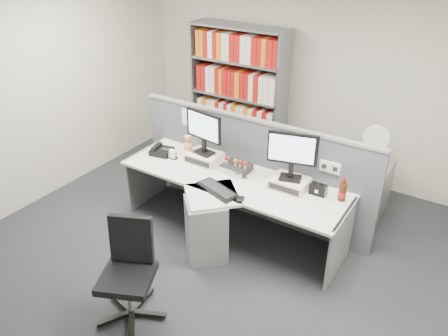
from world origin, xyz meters
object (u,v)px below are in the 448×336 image
Objects in this scene: desktop_pc at (236,168)px; keyboard at (217,190)px; monitor_right at (292,152)px; shelving_unit at (238,98)px; cola_bottle at (343,192)px; desk_phone at (161,151)px; desk_fan at (376,140)px; speaker at (318,189)px; filing_cabinet at (367,190)px; office_chair at (129,268)px; desk at (221,207)px; monitor_left at (204,129)px; desk_calendar at (173,155)px; mouse at (240,199)px.

keyboard is at bearing -83.49° from desktop_pc.
monitor_right is 0.26× the size of shelving_unit.
cola_bottle is at bearing -34.44° from shelving_unit.
desk_phone is 2.52m from desk_fan.
cola_bottle is at bearing 4.79° from speaker.
filing_cabinet is 0.74× the size of office_chair.
monitor_right is at bearing 66.15° from office_chair.
desk_fan reaches higher than filing_cabinet.
keyboard is at bearing -141.51° from monitor_right.
speaker reaches higher than desk.
desk_calendar is at bearing -156.23° from monitor_left.
keyboard is 1.23m from office_chair.
keyboard reaches higher than filing_cabinet.
mouse is 0.17× the size of filing_cabinet.
office_chair reaches higher than keyboard.
monitor_right is 0.99× the size of keyboard.
monitor_left reaches higher than desk_fan.
monitor_right is 1.50m from desk_calendar.
monitor_left is 1.03× the size of desk_fan.
office_chair is (-1.05, -1.71, -0.27)m from speaker.
cola_bottle reaches higher than office_chair.
shelving_unit is at bearing 145.56° from cola_bottle.
mouse is 1.39m from desk_phone.
monitor_left is at bearing -148.91° from desk_fan.
desk_phone reaches higher than desk.
desk_calendar and speaker have the same top height.
monitor_left is at bearing 23.77° from desk_calendar.
desk_phone is 2.47× the size of desk_calendar.
mouse is at bearing -120.16° from desk_fan.
speaker is at bearing 4.68° from desk_phone.
desk is 22.72× the size of desk_calendar.
monitor_right reaches higher than desk.
speaker is (0.91, 0.51, 0.04)m from keyboard.
desktop_pc is 1.72m from shelving_unit.
speaker is (0.96, 0.04, 0.02)m from desktop_pc.
desk_calendar reaches higher than filing_cabinet.
desktop_pc is (0.44, -0.01, -0.37)m from monitor_left.
monitor_right is at bearing -119.93° from desk_fan.
monitor_left is at bearing 141.62° from desk.
desk_fan reaches higher than speaker.
cola_bottle reaches higher than keyboard.
desk_phone is (-1.65, -0.13, -0.37)m from monitor_right.
desk_fan reaches higher than desk_phone.
monitor_left is at bearing -148.90° from filing_cabinet.
desktop_pc is at bearing 96.51° from keyboard.
speaker is at bearing -175.21° from cola_bottle.
keyboard is 3.09× the size of speaker.
monitor_right is at bearing 38.49° from keyboard.
desk_phone is 0.14× the size of shelving_unit.
desk_fan is at bearing 63.78° from office_chair.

